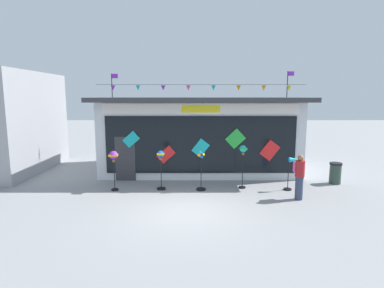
# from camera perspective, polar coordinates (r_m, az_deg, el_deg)

# --- Properties ---
(ground_plane) EXTENTS (80.00, 80.00, 0.00)m
(ground_plane) POSITION_cam_1_polar(r_m,az_deg,el_deg) (10.56, -1.21, -12.25)
(ground_plane) COLOR gray
(kite_shop_building) EXTENTS (9.81, 5.56, 5.03)m
(kite_shop_building) POSITION_cam_1_polar(r_m,az_deg,el_deg) (16.14, 1.44, 1.98)
(kite_shop_building) COLOR silver
(kite_shop_building) RESTS_ON ground_plane
(wind_spinner_far_left) EXTENTS (0.35, 0.35, 1.62)m
(wind_spinner_far_left) POSITION_cam_1_polar(r_m,az_deg,el_deg) (12.87, -14.03, -2.63)
(wind_spinner_far_left) COLOR black
(wind_spinner_far_left) RESTS_ON ground_plane
(wind_spinner_left) EXTENTS (0.37, 0.37, 1.63)m
(wind_spinner_left) POSITION_cam_1_polar(r_m,az_deg,el_deg) (12.71, -5.61, -3.26)
(wind_spinner_left) COLOR black
(wind_spinner_left) RESTS_ON ground_plane
(wind_spinner_center_left) EXTENTS (0.39, 0.39, 1.62)m
(wind_spinner_center_left) POSITION_cam_1_polar(r_m,az_deg,el_deg) (12.64, 1.76, -5.21)
(wind_spinner_center_left) COLOR black
(wind_spinner_center_left) RESTS_ON ground_plane
(wind_spinner_center_right) EXTENTS (0.30, 0.30, 1.81)m
(wind_spinner_center_right) POSITION_cam_1_polar(r_m,az_deg,el_deg) (12.95, 9.39, -1.92)
(wind_spinner_center_right) COLOR black
(wind_spinner_center_right) RESTS_ON ground_plane
(wind_spinner_right) EXTENTS (0.65, 0.32, 1.36)m
(wind_spinner_right) POSITION_cam_1_polar(r_m,az_deg,el_deg) (13.24, 18.04, -3.96)
(wind_spinner_right) COLOR black
(wind_spinner_right) RESTS_ON ground_plane
(person_near_camera) EXTENTS (0.35, 0.47, 1.68)m
(person_near_camera) POSITION_cam_1_polar(r_m,az_deg,el_deg) (12.15, 19.11, -5.55)
(person_near_camera) COLOR #333D56
(person_near_camera) RESTS_ON ground_plane
(trash_bin) EXTENTS (0.52, 0.52, 0.93)m
(trash_bin) POSITION_cam_1_polar(r_m,az_deg,el_deg) (14.99, 24.80, -4.85)
(trash_bin) COLOR #2D4238
(trash_bin) RESTS_ON ground_plane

